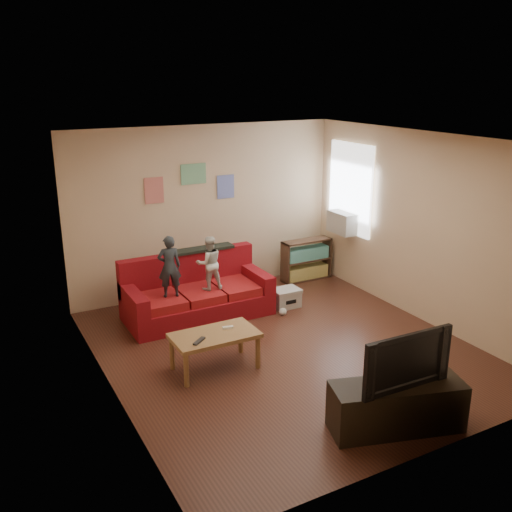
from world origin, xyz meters
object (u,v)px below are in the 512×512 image
child_a (169,266)px  television (401,357)px  coffee_table (215,339)px  sofa (196,295)px  file_box (286,298)px  tv_stand (397,406)px  bookshelf (306,262)px  child_b (209,263)px

child_a → television: (1.11, -3.44, -0.09)m
coffee_table → sofa: bearing=75.1°
coffee_table → file_box: 2.18m
file_box → tv_stand: bearing=-101.7°
file_box → television: television is taller
sofa → bookshelf: bearing=13.3°
sofa → child_b: (0.15, -0.17, 0.53)m
child_a → television: bearing=119.9°
child_b → tv_stand: 3.53m
sofa → child_b: child_b is taller
sofa → coffee_table: size_ratio=2.04×
sofa → television: bearing=-79.6°
child_b → sofa: bearing=-42.8°
child_b → file_box: 1.39m
coffee_table → bookshelf: 3.48m
child_a → child_b: child_a is taller
bookshelf → television: (-1.63, -4.16, 0.48)m
sofa → file_box: bearing=-15.1°
file_box → tv_stand: 3.32m
coffee_table → tv_stand: 2.28m
sofa → file_box: 1.39m
sofa → bookshelf: (2.29, 0.54, 0.01)m
sofa → tv_stand: 3.68m
coffee_table → television: (1.09, -1.99, 0.40)m
child_a → tv_stand: bearing=119.9°
coffee_table → television: size_ratio=1.01×
tv_stand → television: (0.00, 0.00, 0.55)m
sofa → bookshelf: size_ratio=2.37×
coffee_table → child_a: bearing=90.9°
child_a → bookshelf: (2.74, 0.71, -0.57)m
tv_stand → coffee_table: bearing=135.8°
television → bookshelf: bearing=70.1°
coffee_table → tv_stand: (1.09, -1.99, -0.15)m
sofa → coffee_table: (-0.43, -1.62, 0.09)m
sofa → television: (0.66, -3.62, 0.49)m
file_box → child_b: bearing=170.9°
sofa → child_a: (-0.45, -0.17, 0.57)m
television → tv_stand: bearing=0.0°
file_box → tv_stand: size_ratio=0.31×
child_a → coffee_table: size_ratio=0.86×
bookshelf → file_box: bearing=-136.6°
child_a → bookshelf: child_a is taller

